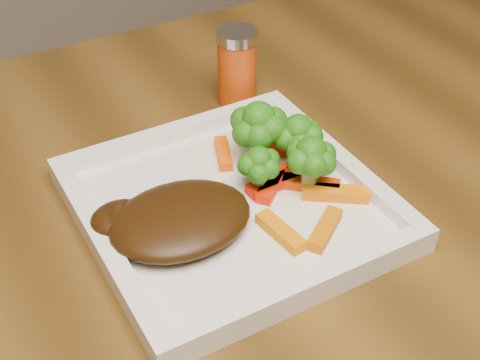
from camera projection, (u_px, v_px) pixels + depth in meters
plate at (231, 209)px, 0.64m from camera, size 0.27×0.27×0.01m
steak at (180, 219)px, 0.59m from camera, size 0.13×0.10×0.03m
broccoli_0 at (258, 133)px, 0.66m from camera, size 0.07×0.07×0.07m
broccoli_1 at (298, 140)px, 0.66m from camera, size 0.07×0.07×0.06m
broccoli_2 at (310, 165)px, 0.63m from camera, size 0.06×0.06×0.06m
broccoli_3 at (259, 166)px, 0.63m from camera, size 0.05×0.05×0.06m
carrot_0 at (325, 229)px, 0.60m from camera, size 0.05×0.04×0.01m
carrot_1 at (336, 193)px, 0.64m from camera, size 0.06×0.05×0.01m
carrot_2 at (281, 232)px, 0.59m from camera, size 0.02×0.06×0.01m
carrot_3 at (295, 147)px, 0.70m from camera, size 0.07×0.03×0.01m
carrot_4 at (223, 153)px, 0.69m from camera, size 0.03×0.05×0.01m
carrot_5 at (311, 184)px, 0.65m from camera, size 0.05×0.05×0.01m
carrot_6 at (274, 183)px, 0.65m from camera, size 0.06×0.02×0.01m
spice_shaker at (237, 68)px, 0.77m from camera, size 0.05×0.05×0.09m
carrot_7 at (272, 183)px, 0.65m from camera, size 0.05×0.05×0.01m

